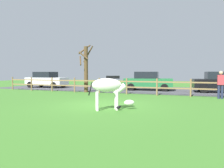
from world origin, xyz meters
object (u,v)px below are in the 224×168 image
Objects in this scene: bare_tree at (86,67)px; parked_car_green at (148,81)px; parked_car_black at (221,82)px; zebra at (109,88)px; visitor_near_fence at (221,83)px; parked_car_white at (47,80)px; crow_on_grass at (118,107)px.

bare_tree is 0.92× the size of parked_car_green.
bare_tree is at bearing -162.96° from parked_car_black.
parked_car_black is (9.82, 3.01, -1.10)m from bare_tree.
zebra is 0.41× the size of parked_car_black.
zebra is 1.05× the size of visitor_near_fence.
parked_car_black is 1.02× the size of parked_car_white.
crow_on_grass is at bearing 3.12° from zebra.
zebra is 9.68m from parked_car_green.
zebra is 8.01× the size of crow_on_grass.
bare_tree is at bearing 124.94° from zebra.
parked_car_white is (-5.83, 2.58, -1.10)m from bare_tree.
parked_car_white is (-15.65, -0.42, 0.00)m from parked_car_black.
parked_car_green is at bearing 91.92° from zebra.
visitor_near_fence is at bearing -5.02° from bare_tree.
parked_car_green reaches higher than crow_on_grass.
parked_car_green is at bearing 94.32° from crow_on_grass.
parked_car_black is (5.52, -0.05, 0.00)m from parked_car_green.
zebra is 13.93m from parked_car_white.
parked_car_black reaches higher than crow_on_grass.
parked_car_green is 5.52m from parked_car_black.
parked_car_green is at bearing 2.70° from parked_car_white.
visitor_near_fence is at bearing 50.72° from zebra.
zebra is at bearing -41.35° from parked_car_white.
parked_car_green is (4.30, 3.06, -1.10)m from bare_tree.
crow_on_grass is 9.71m from parked_car_green.
bare_tree is 2.31× the size of visitor_near_fence.
parked_car_black and parked_car_white have the same top height.
visitor_near_fence is at bearing 53.09° from crow_on_grass.
bare_tree is 0.93× the size of parked_car_white.
crow_on_grass is at bearing -85.68° from parked_car_green.
bare_tree reaches higher than zebra.
parked_car_green is 0.99× the size of parked_car_black.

